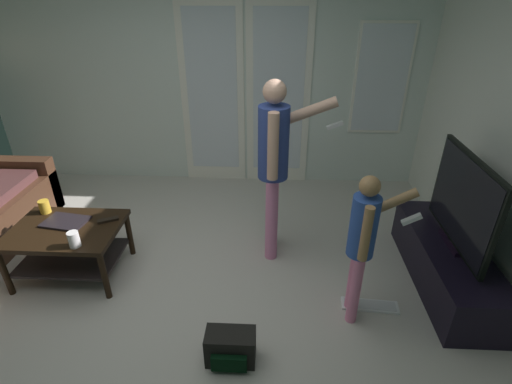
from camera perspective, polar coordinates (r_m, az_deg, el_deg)
name	(u,v)px	position (r m, az deg, el deg)	size (l,w,h in m)	color
ground_plane	(165,310)	(3.22, -13.33, -16.75)	(5.23, 4.82, 0.02)	beige
wall_back_with_doors	(212,68)	(4.67, -6.50, 17.80)	(5.23, 0.09, 2.88)	silver
coffee_table	(68,240)	(3.62, -26.11, -6.46)	(0.88, 0.65, 0.47)	black
tv_stand	(445,263)	(3.61, 26.32, -9.49)	(0.47, 1.41, 0.39)	black
flat_screen_tv	(463,203)	(3.32, 28.38, -1.45)	(0.08, 0.98, 0.76)	black
person_adult	(275,157)	(3.22, 2.85, 5.20)	(0.71, 0.43, 1.61)	pink
person_child	(363,238)	(2.74, 15.65, -6.60)	(0.51, 0.32, 1.18)	pink
backpack	(230,348)	(2.75, -3.81, -22.08)	(0.33, 0.21, 0.24)	black
loose_keyboard	(370,305)	(3.27, 16.54, -15.83)	(0.45, 0.16, 0.02)	white
laptop_closed	(65,222)	(3.62, -26.45, -3.97)	(0.35, 0.23, 0.02)	black
cup_near_edge	(74,239)	(3.25, -25.43, -6.37)	(0.08, 0.08, 0.13)	white
cup_by_laptop	(45,207)	(3.83, -28.90, -1.92)	(0.09, 0.09, 0.12)	gold
tv_remote_black	(108,220)	(3.50, -21.12, -3.89)	(0.17, 0.05, 0.02)	black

